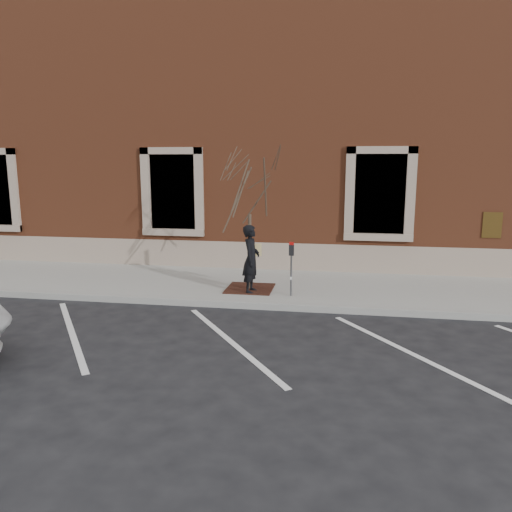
# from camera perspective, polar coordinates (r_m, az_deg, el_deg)

# --- Properties ---
(ground) EXTENTS (120.00, 120.00, 0.00)m
(ground) POSITION_cam_1_polar(r_m,az_deg,el_deg) (11.45, -0.50, -5.97)
(ground) COLOR #28282B
(ground) RESTS_ON ground
(sidewalk_near) EXTENTS (40.00, 3.50, 0.15)m
(sidewalk_near) POSITION_cam_1_polar(r_m,az_deg,el_deg) (13.09, 0.84, -3.48)
(sidewalk_near) COLOR gray
(sidewalk_near) RESTS_ON ground
(curb_near) EXTENTS (40.00, 0.12, 0.15)m
(curb_near) POSITION_cam_1_polar(r_m,az_deg,el_deg) (11.38, -0.55, -5.68)
(curb_near) COLOR #9E9E99
(curb_near) RESTS_ON ground
(parking_stripes) EXTENTS (28.00, 4.40, 0.01)m
(parking_stripes) POSITION_cam_1_polar(r_m,az_deg,el_deg) (9.40, -2.88, -9.77)
(parking_stripes) COLOR silver
(parking_stripes) RESTS_ON ground
(building_civic) EXTENTS (40.00, 8.62, 8.00)m
(building_civic) POSITION_cam_1_polar(r_m,az_deg,el_deg) (18.65, 3.74, 12.91)
(building_civic) COLOR brown
(building_civic) RESTS_ON ground
(man) EXTENTS (0.44, 0.63, 1.65)m
(man) POSITION_cam_1_polar(r_m,az_deg,el_deg) (12.02, -0.56, -0.37)
(man) COLOR black
(man) RESTS_ON sidewalk_near
(parking_meter) EXTENTS (0.12, 0.09, 1.29)m
(parking_meter) POSITION_cam_1_polar(r_m,az_deg,el_deg) (11.72, 4.06, -0.33)
(parking_meter) COLOR #595B60
(parking_meter) RESTS_ON sidewalk_near
(tree_grate) EXTENTS (1.15, 1.15, 0.03)m
(tree_grate) POSITION_cam_1_polar(r_m,az_deg,el_deg) (12.52, -0.71, -3.72)
(tree_grate) COLOR #3F1C14
(tree_grate) RESTS_ON sidewalk_near
(sapling) EXTENTS (2.05, 2.05, 3.42)m
(sapling) POSITION_cam_1_polar(r_m,az_deg,el_deg) (12.14, -0.73, 7.20)
(sapling) COLOR #423728
(sapling) RESTS_ON sidewalk_near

